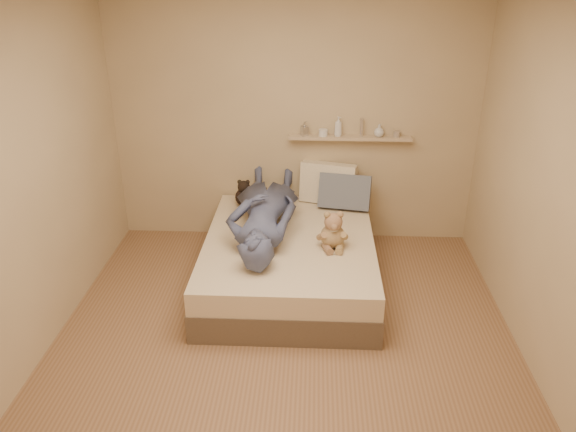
# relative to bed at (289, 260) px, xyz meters

# --- Properties ---
(room) EXTENTS (3.80, 3.80, 3.80)m
(room) POSITION_rel_bed_xyz_m (0.00, -0.93, 1.08)
(room) COLOR #886446
(room) RESTS_ON ground
(bed) EXTENTS (1.50, 1.90, 0.45)m
(bed) POSITION_rel_bed_xyz_m (0.00, 0.00, 0.00)
(bed) COLOR brown
(bed) RESTS_ON floor
(game_console) EXTENTS (0.19, 0.09, 0.06)m
(game_console) POSITION_rel_bed_xyz_m (-0.22, -0.52, 0.39)
(game_console) COLOR silver
(game_console) RESTS_ON bed
(teddy_bear) EXTENTS (0.28, 0.28, 0.34)m
(teddy_bear) POSITION_rel_bed_xyz_m (0.38, -0.15, 0.37)
(teddy_bear) COLOR tan
(teddy_bear) RESTS_ON bed
(dark_plush) EXTENTS (0.18, 0.18, 0.28)m
(dark_plush) POSITION_rel_bed_xyz_m (-0.48, 0.69, 0.35)
(dark_plush) COLOR black
(dark_plush) RESTS_ON bed
(pillow_cream) EXTENTS (0.59, 0.35, 0.42)m
(pillow_cream) POSITION_rel_bed_xyz_m (0.35, 0.83, 0.43)
(pillow_cream) COLOR beige
(pillow_cream) RESTS_ON bed
(pillow_grey) EXTENTS (0.54, 0.33, 0.37)m
(pillow_grey) POSITION_rel_bed_xyz_m (0.51, 0.69, 0.40)
(pillow_grey) COLOR slate
(pillow_grey) RESTS_ON bed
(person) EXTENTS (0.63, 1.67, 0.40)m
(person) POSITION_rel_bed_xyz_m (-0.24, 0.14, 0.42)
(person) COLOR #484F71
(person) RESTS_ON bed
(wall_shelf) EXTENTS (1.20, 0.12, 0.03)m
(wall_shelf) POSITION_rel_bed_xyz_m (0.55, 0.91, 0.88)
(wall_shelf) COLOR tan
(wall_shelf) RESTS_ON wall_back
(shelf_bottles) EXTENTS (0.97, 0.12, 0.19)m
(shelf_bottles) POSITION_rel_bed_xyz_m (0.54, 0.91, 0.96)
(shelf_bottles) COLOR #BCBDC1
(shelf_bottles) RESTS_ON wall_shelf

